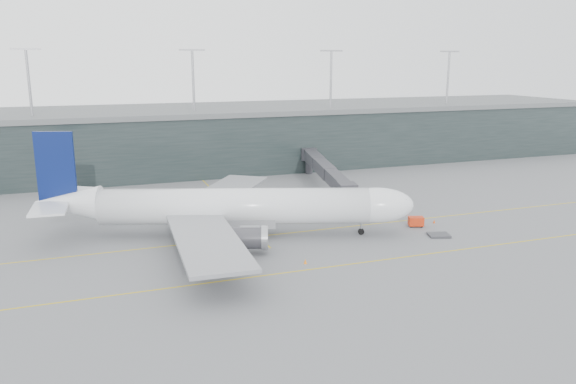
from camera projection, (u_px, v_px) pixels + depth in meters
name	position (u px, v px, depth m)	size (l,w,h in m)	color
ground	(222.00, 232.00, 89.95)	(320.00, 320.00, 0.00)	slate
taxiline_a	(228.00, 240.00, 86.28)	(160.00, 0.25, 0.02)	gold
taxiline_b	(257.00, 276.00, 71.62)	(160.00, 0.25, 0.02)	gold
taxiline_lead_main	(223.00, 201.00, 109.92)	(0.25, 60.00, 0.02)	gold
terminal	(169.00, 139.00, 141.36)	(240.00, 36.00, 29.00)	black
main_aircraft	(232.00, 207.00, 87.29)	(57.45, 52.93, 16.53)	silver
jet_bridge	(317.00, 168.00, 118.73)	(11.53, 43.21, 6.24)	#302F35
gse_cart	(416.00, 221.00, 92.88)	(2.77, 2.21, 1.65)	red
baggage_dolly	(439.00, 235.00, 87.94)	(3.22, 2.57, 0.32)	#323236
uld_a	(173.00, 215.00, 96.11)	(2.44, 2.18, 1.85)	#3C3C41
uld_b	(191.00, 209.00, 100.04)	(2.57, 2.33, 1.92)	#3C3C41
uld_c	(213.00, 212.00, 98.70)	(2.31, 2.13, 1.70)	#3C3C41
cone_nose	(434.00, 221.00, 94.95)	(0.40, 0.40, 0.63)	#E3490C
cone_wing_stbd	(305.00, 261.00, 76.04)	(0.43, 0.43, 0.69)	orange
cone_wing_port	(261.00, 207.00, 104.09)	(0.39, 0.39, 0.61)	red
cone_tail	(187.00, 261.00, 76.29)	(0.43, 0.43, 0.68)	orange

